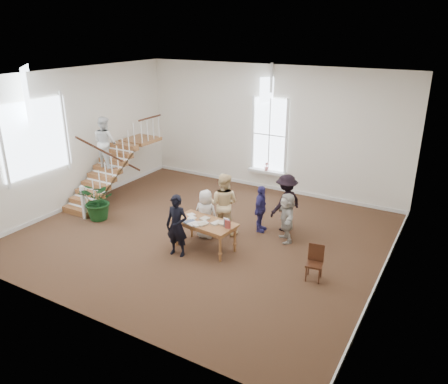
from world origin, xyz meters
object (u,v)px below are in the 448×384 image
Objects in this scene: police_officer at (177,226)px; woman_cluster_b at (286,203)px; woman_cluster_c at (287,217)px; side_chair at (315,260)px; elderly_woman at (206,214)px; library_table at (205,225)px; person_yellow at (224,204)px; floor_plant at (99,201)px; woman_cluster_a at (261,209)px.

police_officer is 3.41m from woman_cluster_b.
side_chair is at bearing 6.41° from woman_cluster_c.
woman_cluster_b is (1.78, 1.59, 0.15)m from elderly_woman.
library_table is 1.25× the size of woman_cluster_c.
elderly_woman is at bearing -27.18° from woman_cluster_b.
woman_cluster_b is 1.98× the size of side_chair.
person_yellow is at bearing 152.41° from side_chair.
woman_cluster_a is at bearing 20.45° from floor_plant.
woman_cluster_a is 1.12× the size of floor_plant.
woman_cluster_c is at bearing 38.87° from police_officer.
police_officer reaches higher than library_table.
woman_cluster_b is at bearing -59.58° from woman_cluster_a.
library_table is 2.32m from woman_cluster_c.
side_chair is (3.09, 0.05, -0.24)m from library_table.
woman_cluster_c is (2.18, 2.19, -0.12)m from police_officer.
side_chair is at bearing 58.73° from woman_cluster_b.
woman_cluster_b reaches higher than woman_cluster_c.
person_yellow is 1.11m from woman_cluster_a.
library_table is 1.42× the size of floor_plant.
side_chair is at bearing 152.33° from person_yellow.
woman_cluster_c is at bearing 15.51° from floor_plant.
library_table is 0.70m from elderly_woman.
elderly_woman is 0.78× the size of person_yellow.
library_table is 3.88m from floor_plant.
woman_cluster_a is (1.18, 1.14, -0.01)m from elderly_woman.
library_table is at bearing 48.87° from police_officer.
police_officer reaches higher than woman_cluster_a.
elderly_woman reaches higher than woman_cluster_c.
woman_cluster_c is at bearing -175.24° from person_yellow.
side_chair is (6.97, 0.06, -0.15)m from floor_plant.
police_officer is 1.34× the size of floor_plant.
woman_cluster_c is at bearing 47.94° from library_table.
floor_plant is (-3.43, 0.63, -0.21)m from police_officer.
police_officer is 1.80m from person_yellow.
library_table is 1.25× the size of elderly_woman.
elderly_woman is at bearing 127.38° from woman_cluster_a.
police_officer reaches higher than woman_cluster_c.
woman_cluster_a is (1.28, 2.39, -0.13)m from police_officer.
elderly_woman is 0.83× the size of woman_cluster_b.
library_table is 1.93m from woman_cluster_a.
person_yellow is 1.85m from woman_cluster_c.
elderly_woman is 3.59m from floor_plant.
person_yellow is 2.09× the size of side_chair.
police_officer is at bearing -10.36° from floor_plant.
library_table is 0.98× the size of person_yellow.
police_officer is 0.97× the size of woman_cluster_b.
woman_cluster_a is (0.84, 1.75, -0.01)m from library_table.
woman_cluster_c is 1.64× the size of side_chair.
elderly_woman is 0.62m from person_yellow.
side_chair is at bearing 163.57° from elderly_woman.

